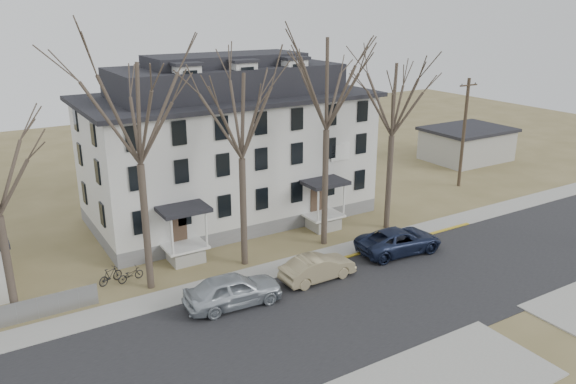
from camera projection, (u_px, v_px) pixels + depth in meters
ground at (414, 311)px, 29.51m from camera, size 120.00×120.00×0.00m
main_road at (389, 295)px, 31.13m from camera, size 120.00×10.00×0.04m
far_sidewalk at (327, 256)px, 36.00m from camera, size 120.00×2.00×0.08m
yellow_curb at (396, 245)px, 37.73m from camera, size 14.00×0.25×0.06m
boarding_house at (229, 147)px, 41.38m from camera, size 20.80×12.36×12.05m
distant_building at (467, 144)px, 58.00m from camera, size 8.50×6.50×3.35m
tree_far_left at (136, 107)px, 28.77m from camera, size 8.40×8.40×13.72m
tree_mid_left at (241, 110)px, 31.95m from camera, size 7.80×7.80×12.74m
tree_center at (327, 77)px, 34.44m from camera, size 9.00×9.00×14.70m
tree_mid_right at (394, 95)px, 37.62m from camera, size 7.80×7.80×12.74m
utility_pole_far at (464, 132)px, 48.42m from camera, size 2.00×0.28×9.50m
car_silver at (233, 290)px, 29.81m from camera, size 5.40×2.47×1.80m
car_tan at (318, 268)px, 32.65m from camera, size 4.61×1.69×1.51m
car_navy at (399, 241)px, 36.29m from camera, size 5.97×3.18×1.59m
bicycle_left at (131, 275)px, 32.57m from camera, size 1.65×0.84×0.83m
bicycle_right at (110, 276)px, 32.27m from camera, size 1.68×1.12×0.98m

